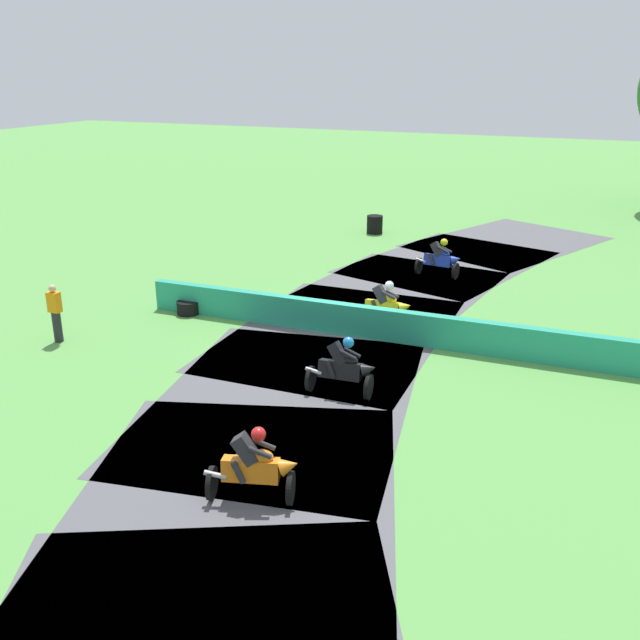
% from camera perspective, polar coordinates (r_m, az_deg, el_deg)
% --- Properties ---
extents(ground_plane, '(120.00, 120.00, 0.00)m').
position_cam_1_polar(ground_plane, '(20.16, 1.46, -1.05)').
color(ground_plane, '#569947').
extents(track_asphalt, '(10.63, 35.48, 0.01)m').
position_cam_1_polar(track_asphalt, '(19.77, 5.00, -1.54)').
color(track_asphalt, '#515156').
rests_on(track_asphalt, ground).
extents(safety_barrier, '(22.51, 0.87, 0.90)m').
position_cam_1_polar(safety_barrier, '(18.94, 16.59, -1.88)').
color(safety_barrier, '#239375').
rests_on(safety_barrier, ground).
extents(motorcycle_lead_blue, '(1.71, 0.88, 1.43)m').
position_cam_1_polar(motorcycle_lead_blue, '(25.72, 9.64, 4.88)').
color(motorcycle_lead_blue, black).
rests_on(motorcycle_lead_blue, ground).
extents(motorcycle_chase_yellow, '(1.68, 0.76, 1.43)m').
position_cam_1_polar(motorcycle_chase_yellow, '(20.47, 5.27, 1.14)').
color(motorcycle_chase_yellow, black).
rests_on(motorcycle_chase_yellow, ground).
extents(motorcycle_trailing_black, '(1.68, 0.83, 1.43)m').
position_cam_1_polar(motorcycle_trailing_black, '(16.30, 1.91, -3.86)').
color(motorcycle_trailing_black, black).
rests_on(motorcycle_trailing_black, ground).
extents(motorcycle_fourth_orange, '(1.68, 1.07, 1.42)m').
position_cam_1_polar(motorcycle_fourth_orange, '(12.57, -5.25, -11.65)').
color(motorcycle_fourth_orange, black).
rests_on(motorcycle_fourth_orange, ground).
extents(tire_stack_near, '(0.71, 0.71, 0.80)m').
position_cam_1_polar(tire_stack_near, '(32.16, 4.43, 7.67)').
color(tire_stack_near, black).
rests_on(tire_stack_near, ground).
extents(tire_stack_mid_a, '(0.69, 0.69, 0.40)m').
position_cam_1_polar(tire_stack_mid_a, '(22.00, -10.56, 0.99)').
color(tire_stack_mid_a, black).
rests_on(tire_stack_mid_a, ground).
extents(track_marshal, '(0.34, 0.24, 1.63)m').
position_cam_1_polar(track_marshal, '(20.57, -20.50, 0.50)').
color(track_marshal, '#232328').
rests_on(track_marshal, ground).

